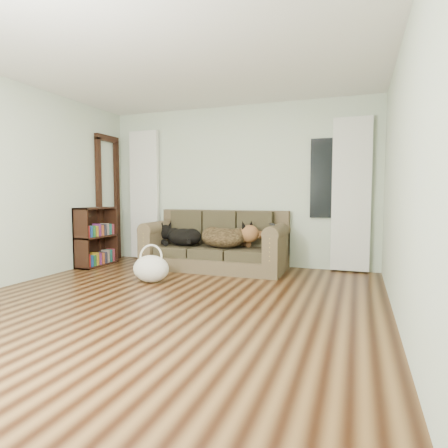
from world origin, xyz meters
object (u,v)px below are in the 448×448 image
(dog_black_lab, at_px, (182,237))
(dog_shepherd, at_px, (226,238))
(sofa, at_px, (215,240))
(bookshelf, at_px, (96,235))
(tote_bag, at_px, (151,270))

(dog_black_lab, relative_size, dog_shepherd, 0.87)
(sofa, bearing_deg, dog_black_lab, -176.48)
(dog_shepherd, relative_size, bookshelf, 0.79)
(tote_bag, distance_m, bookshelf, 1.65)
(sofa, relative_size, tote_bag, 4.44)
(sofa, distance_m, bookshelf, 1.94)
(dog_shepherd, xyz_separation_m, tote_bag, (-0.67, -1.07, -0.33))
(dog_black_lab, distance_m, bookshelf, 1.41)
(dog_black_lab, bearing_deg, dog_shepherd, 24.71)
(dog_black_lab, bearing_deg, sofa, 30.63)
(dog_shepherd, relative_size, tote_bag, 1.54)
(bookshelf, bearing_deg, dog_black_lab, 18.92)
(dog_shepherd, xyz_separation_m, bookshelf, (-2.11, -0.34, 0.01))
(sofa, relative_size, dog_black_lab, 3.32)
(tote_bag, relative_size, bookshelf, 0.52)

